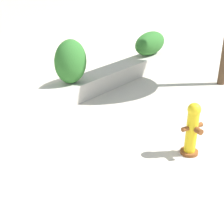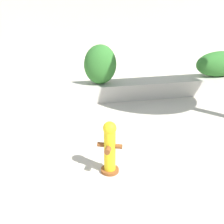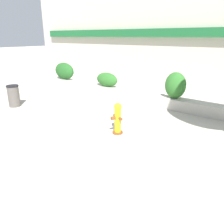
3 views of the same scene
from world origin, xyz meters
TOP-DOWN VIEW (x-y plane):
  - ground_plane at (0.00, 0.00)m, footprint 120.00×120.00m
  - building_facade at (0.00, 11.98)m, footprint 30.00×1.36m
  - planter_wall_low at (0.00, 6.00)m, footprint 18.00×0.70m
  - hedge_bush_0 at (-5.53, 6.00)m, footprint 1.59×0.69m
  - hedge_bush_1 at (-1.99, 6.00)m, footprint 1.38×0.56m
  - hedge_bush_2 at (1.94, 6.00)m, footprint 0.95×0.70m
  - fire_hydrant at (1.52, 2.26)m, footprint 0.47×0.48m
  - trash_bin at (-4.13, 1.71)m, footprint 0.55×0.55m

SIDE VIEW (x-z plane):
  - ground_plane at x=0.00m, z-range 0.00..0.00m
  - planter_wall_low at x=0.00m, z-range 0.00..0.50m
  - trash_bin at x=-4.13m, z-range 0.00..1.01m
  - fire_hydrant at x=1.52m, z-range 0.01..1.09m
  - hedge_bush_1 at x=-1.99m, z-range 0.50..1.26m
  - hedge_bush_0 at x=-5.53m, z-range 0.50..1.55m
  - hedge_bush_2 at x=1.94m, z-range 0.50..1.67m
  - building_facade at x=0.00m, z-range -0.01..7.99m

